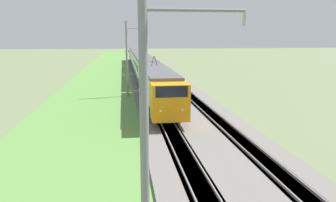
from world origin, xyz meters
The scene contains 8 objects.
ballast_main centered at (50.00, 0.00, 0.15)m, with size 240.00×4.40×0.30m.
ballast_adjacent centered at (50.00, -4.40, 0.15)m, with size 240.00×4.40×0.30m.
track_main centered at (50.00, 0.00, 0.16)m, with size 240.00×1.57×0.45m.
track_adjacent centered at (50.00, -4.40, 0.16)m, with size 240.00×1.57×0.45m.
grass_verge centered at (50.00, 6.90, 0.06)m, with size 240.00×10.77×0.12m.
passenger_train centered at (60.29, 0.00, 2.41)m, with size 79.24×3.00×5.14m.
catenary_mast_near centered at (4.75, 2.95, 4.54)m, with size 0.22×2.56×8.80m.
catenary_mast_mid centered at (36.82, 2.95, 4.71)m, with size 0.22×2.56×9.13m.
Camera 1 is at (-2.86, 3.47, 7.30)m, focal length 35.00 mm.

